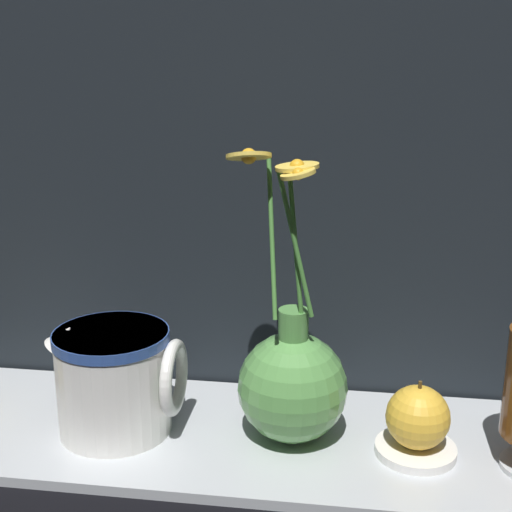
% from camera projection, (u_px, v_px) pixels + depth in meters
% --- Properties ---
extents(ground_plane, '(6.00, 6.00, 0.00)m').
position_uv_depth(ground_plane, '(241.00, 441.00, 0.84)').
color(ground_plane, black).
extents(shelf, '(0.86, 0.25, 0.01)m').
position_uv_depth(shelf, '(241.00, 437.00, 0.84)').
color(shelf, '#B2B7BC').
rests_on(shelf, ground_plane).
extents(vase_with_flowers, '(0.14, 0.13, 0.34)m').
position_uv_depth(vase_with_flowers, '(292.00, 383.00, 0.81)').
color(vase_with_flowers, '#59994C').
rests_on(vase_with_flowers, shelf).
extents(ceramic_pitcher, '(0.16, 0.13, 0.14)m').
position_uv_depth(ceramic_pitcher, '(115.00, 377.00, 0.83)').
color(ceramic_pitcher, white).
rests_on(ceramic_pitcher, shelf).
extents(saucer_plate, '(0.09, 0.09, 0.01)m').
position_uv_depth(saucer_plate, '(415.00, 450.00, 0.79)').
color(saucer_plate, white).
rests_on(saucer_plate, shelf).
extents(orange_fruit, '(0.07, 0.07, 0.08)m').
position_uv_depth(orange_fruit, '(418.00, 417.00, 0.78)').
color(orange_fruit, gold).
rests_on(orange_fruit, saucer_plate).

